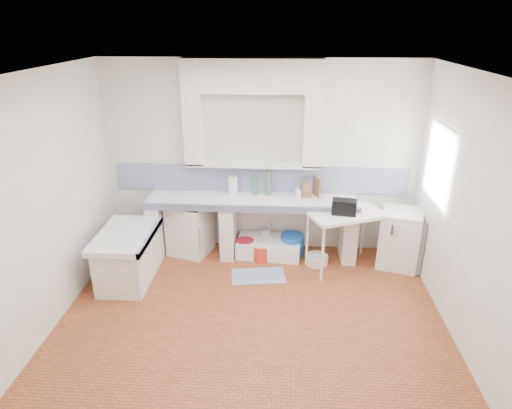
# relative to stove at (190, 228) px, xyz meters

# --- Properties ---
(floor) EXTENTS (4.50, 4.50, 0.00)m
(floor) POSITION_rel_stove_xyz_m (1.03, -1.72, -0.39)
(floor) COLOR #A04D29
(floor) RESTS_ON ground
(ceiling) EXTENTS (4.50, 4.50, 0.00)m
(ceiling) POSITION_rel_stove_xyz_m (1.03, -1.72, 2.41)
(ceiling) COLOR white
(ceiling) RESTS_ON ground
(wall_back) EXTENTS (4.50, 0.00, 4.50)m
(wall_back) POSITION_rel_stove_xyz_m (1.03, 0.28, 1.01)
(wall_back) COLOR white
(wall_back) RESTS_ON ground
(wall_front) EXTENTS (4.50, 0.00, 4.50)m
(wall_front) POSITION_rel_stove_xyz_m (1.03, -3.72, 1.01)
(wall_front) COLOR white
(wall_front) RESTS_ON ground
(wall_left) EXTENTS (0.00, 4.50, 4.50)m
(wall_left) POSITION_rel_stove_xyz_m (-1.22, -1.72, 1.01)
(wall_left) COLOR white
(wall_left) RESTS_ON ground
(wall_right) EXTENTS (0.00, 4.50, 4.50)m
(wall_right) POSITION_rel_stove_xyz_m (3.28, -1.72, 1.01)
(wall_right) COLOR white
(wall_right) RESTS_ON ground
(alcove_mass) EXTENTS (1.90, 0.25, 0.45)m
(alcove_mass) POSITION_rel_stove_xyz_m (0.93, 0.15, 2.18)
(alcove_mass) COLOR white
(alcove_mass) RESTS_ON ground
(window_frame) EXTENTS (0.35, 0.86, 1.06)m
(window_frame) POSITION_rel_stove_xyz_m (3.45, -0.52, 1.21)
(window_frame) COLOR #3B2012
(window_frame) RESTS_ON ground
(lace_valance) EXTENTS (0.01, 0.84, 0.24)m
(lace_valance) POSITION_rel_stove_xyz_m (3.31, -0.52, 1.59)
(lace_valance) COLOR white
(lace_valance) RESTS_ON ground
(counter_slab) EXTENTS (3.00, 0.60, 0.08)m
(counter_slab) POSITION_rel_stove_xyz_m (0.93, -0.02, 0.47)
(counter_slab) COLOR white
(counter_slab) RESTS_ON ground
(counter_lip) EXTENTS (3.00, 0.04, 0.10)m
(counter_lip) POSITION_rel_stove_xyz_m (0.93, -0.30, 0.47)
(counter_lip) COLOR navy
(counter_lip) RESTS_ON ground
(counter_pier_left) EXTENTS (0.20, 0.55, 0.82)m
(counter_pier_left) POSITION_rel_stove_xyz_m (-0.47, -0.02, 0.02)
(counter_pier_left) COLOR white
(counter_pier_left) RESTS_ON ground
(counter_pier_mid) EXTENTS (0.20, 0.55, 0.82)m
(counter_pier_mid) POSITION_rel_stove_xyz_m (0.58, -0.02, 0.02)
(counter_pier_mid) COLOR white
(counter_pier_mid) RESTS_ON ground
(counter_pier_right) EXTENTS (0.20, 0.55, 0.82)m
(counter_pier_right) POSITION_rel_stove_xyz_m (2.33, -0.02, 0.02)
(counter_pier_right) COLOR white
(counter_pier_right) RESTS_ON ground
(peninsula_top) EXTENTS (0.70, 1.10, 0.08)m
(peninsula_top) POSITION_rel_stove_xyz_m (-0.67, -0.82, 0.27)
(peninsula_top) COLOR white
(peninsula_top) RESTS_ON ground
(peninsula_base) EXTENTS (0.60, 1.00, 0.62)m
(peninsula_base) POSITION_rel_stove_xyz_m (-0.67, -0.82, -0.08)
(peninsula_base) COLOR white
(peninsula_base) RESTS_ON ground
(peninsula_lip) EXTENTS (0.04, 1.10, 0.10)m
(peninsula_lip) POSITION_rel_stove_xyz_m (-0.34, -0.82, 0.27)
(peninsula_lip) COLOR navy
(peninsula_lip) RESTS_ON ground
(backsplash) EXTENTS (4.27, 0.03, 0.40)m
(backsplash) POSITION_rel_stove_xyz_m (1.03, 0.26, 0.71)
(backsplash) COLOR navy
(backsplash) RESTS_ON ground
(stove) EXTENTS (0.69, 0.68, 0.78)m
(stove) POSITION_rel_stove_xyz_m (0.00, 0.00, 0.00)
(stove) COLOR white
(stove) RESTS_ON ground
(sink) EXTENTS (0.97, 0.58, 0.22)m
(sink) POSITION_rel_stove_xyz_m (1.18, -0.03, -0.28)
(sink) COLOR white
(sink) RESTS_ON ground
(side_table) EXTENTS (1.15, 0.91, 0.04)m
(side_table) POSITION_rel_stove_xyz_m (2.23, -0.31, 0.03)
(side_table) COLOR white
(side_table) RESTS_ON ground
(fridge) EXTENTS (0.67, 0.67, 0.83)m
(fridge) POSITION_rel_stove_xyz_m (3.02, -0.19, 0.02)
(fridge) COLOR white
(fridge) RESTS_ON ground
(bucket_red) EXTENTS (0.30, 0.30, 0.25)m
(bucket_red) POSITION_rel_stove_xyz_m (0.82, -0.08, -0.26)
(bucket_red) COLOR red
(bucket_red) RESTS_ON ground
(bucket_orange) EXTENTS (0.28, 0.28, 0.23)m
(bucket_orange) POSITION_rel_stove_xyz_m (1.07, -0.19, -0.28)
(bucket_orange) COLOR red
(bucket_orange) RESTS_ON ground
(bucket_blue) EXTENTS (0.41, 0.41, 0.33)m
(bucket_blue) POSITION_rel_stove_xyz_m (1.52, -0.01, -0.23)
(bucket_blue) COLOR blue
(bucket_blue) RESTS_ON ground
(basin_white) EXTENTS (0.37, 0.37, 0.13)m
(basin_white) POSITION_rel_stove_xyz_m (1.88, -0.25, -0.33)
(basin_white) COLOR white
(basin_white) RESTS_ON ground
(water_bottle_a) EXTENTS (0.09, 0.09, 0.31)m
(water_bottle_a) POSITION_rel_stove_xyz_m (1.08, 0.13, -0.24)
(water_bottle_a) COLOR silver
(water_bottle_a) RESTS_ON ground
(water_bottle_b) EXTENTS (0.11, 0.11, 0.33)m
(water_bottle_b) POSITION_rel_stove_xyz_m (1.14, 0.13, -0.23)
(water_bottle_b) COLOR silver
(water_bottle_b) RESTS_ON ground
(black_bag) EXTENTS (0.35, 0.23, 0.20)m
(black_bag) POSITION_rel_stove_xyz_m (2.19, -0.36, 0.55)
(black_bag) COLOR black
(black_bag) RESTS_ON side_table
(green_bottle_a) EXTENTS (0.07, 0.07, 0.29)m
(green_bottle_a) POSITION_rel_stove_xyz_m (0.97, 0.13, 0.65)
(green_bottle_a) COLOR #33784E
(green_bottle_a) RESTS_ON counter_slab
(green_bottle_b) EXTENTS (0.10, 0.10, 0.36)m
(green_bottle_b) POSITION_rel_stove_xyz_m (1.15, 0.13, 0.69)
(green_bottle_b) COLOR #33784E
(green_bottle_b) RESTS_ON counter_slab
(knife_block) EXTENTS (0.12, 0.10, 0.22)m
(knife_block) POSITION_rel_stove_xyz_m (1.69, 0.08, 0.62)
(knife_block) COLOR brown
(knife_block) RESTS_ON counter_slab
(cutting_board) EXTENTS (0.10, 0.20, 0.28)m
(cutting_board) POSITION_rel_stove_xyz_m (1.85, 0.13, 0.65)
(cutting_board) COLOR brown
(cutting_board) RESTS_ON counter_slab
(paper_towel) EXTENTS (0.16, 0.16, 0.27)m
(paper_towel) POSITION_rel_stove_xyz_m (0.64, 0.13, 0.64)
(paper_towel) COLOR white
(paper_towel) RESTS_ON counter_slab
(soap_bottle) EXTENTS (0.09, 0.09, 0.17)m
(soap_bottle) POSITION_rel_stove_xyz_m (1.58, 0.07, 0.59)
(soap_bottle) COLOR white
(soap_bottle) RESTS_ON counter_slab
(rug) EXTENTS (0.78, 0.51, 0.01)m
(rug) POSITION_rel_stove_xyz_m (1.05, -0.65, -0.39)
(rug) COLOR #3B529A
(rug) RESTS_ON ground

